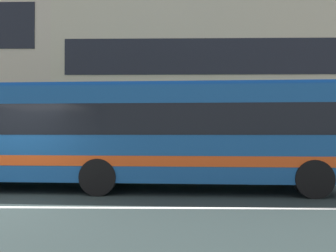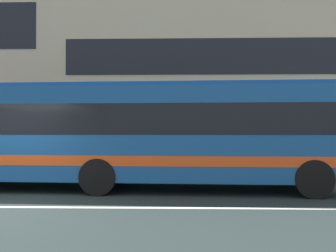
# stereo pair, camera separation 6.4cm
# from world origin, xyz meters

# --- Properties ---
(hedge_row_far) EXTENTS (16.72, 1.10, 0.92)m
(hedge_row_far) POSITION_xyz_m (-0.72, 6.49, 0.46)
(hedge_row_far) COLOR #206326
(hedge_row_far) RESTS_ON ground_plane
(apartment_block_right) EXTENTS (20.81, 8.89, 10.31)m
(apartment_block_right) POSITION_xyz_m (7.57, 15.42, 5.16)
(apartment_block_right) COLOR beige
(apartment_block_right) RESTS_ON ground_plane
(transit_bus) EXTENTS (11.98, 3.16, 3.10)m
(transit_bus) POSITION_xyz_m (2.98, 2.56, 1.71)
(transit_bus) COLOR #184D8A
(transit_bus) RESTS_ON ground_plane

